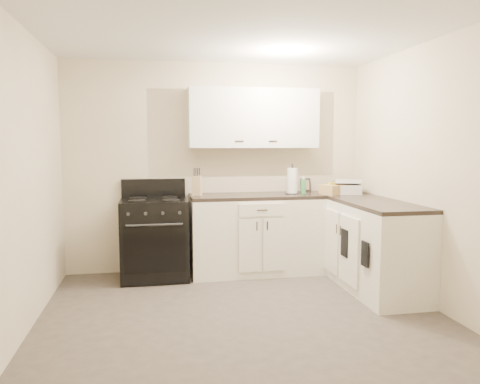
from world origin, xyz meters
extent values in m
plane|color=#473F38|center=(0.00, 0.00, 0.00)|extent=(3.60, 3.60, 0.00)
plane|color=white|center=(0.00, 0.00, 2.50)|extent=(3.60, 3.60, 0.00)
plane|color=beige|center=(0.00, 1.80, 1.25)|extent=(3.60, 0.00, 3.60)
plane|color=beige|center=(1.80, 0.00, 1.25)|extent=(0.00, 3.60, 3.60)
plane|color=beige|center=(-1.80, 0.00, 1.25)|extent=(0.00, 3.60, 3.60)
plane|color=beige|center=(0.00, -1.80, 1.25)|extent=(3.60, 0.00, 3.60)
cube|color=white|center=(0.43, 1.50, 0.45)|extent=(1.55, 0.60, 0.90)
cube|color=white|center=(1.50, 0.85, 0.45)|extent=(0.60, 1.90, 0.90)
cube|color=black|center=(0.43, 1.50, 0.92)|extent=(1.55, 0.60, 0.04)
cube|color=black|center=(1.50, 0.85, 0.92)|extent=(0.60, 1.90, 0.04)
cube|color=white|center=(0.43, 1.65, 1.84)|extent=(1.55, 0.30, 0.70)
cube|color=black|center=(-0.76, 1.48, 0.46)|extent=(0.75, 0.64, 0.90)
cube|color=#D5B283|center=(-0.27, 1.53, 1.05)|extent=(0.13, 0.12, 0.23)
cylinder|color=white|center=(0.87, 1.51, 1.09)|extent=(0.15, 0.15, 0.31)
cylinder|color=#38934B|center=(1.01, 1.50, 1.03)|extent=(0.07, 0.07, 0.18)
cube|color=black|center=(1.12, 1.75, 1.02)|extent=(0.13, 0.05, 0.16)
cube|color=tan|center=(1.37, 1.40, 1.00)|extent=(0.40, 0.34, 0.11)
cube|color=silver|center=(1.53, 1.39, 1.00)|extent=(0.37, 0.36, 0.11)
cube|color=black|center=(1.18, 0.16, 0.50)|extent=(0.02, 0.14, 0.24)
cube|color=black|center=(1.18, 0.63, 0.51)|extent=(0.02, 0.16, 0.29)
camera|label=1|loc=(-0.78, -3.86, 1.54)|focal=35.00mm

